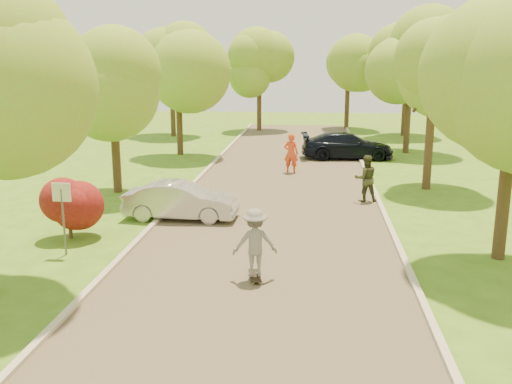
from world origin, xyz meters
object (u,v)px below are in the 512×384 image
at_px(longboard, 255,276).
at_px(skateboarder, 255,243).
at_px(person_striped, 291,153).
at_px(street_sign, 62,203).
at_px(silver_sedan, 181,201).
at_px(dark_sedan, 347,146).
at_px(person_olive, 366,178).

xyz_separation_m(longboard, skateboarder, (0.00, -0.00, 0.92)).
height_order(longboard, person_striped, person_striped).
distance_m(street_sign, silver_sedan, 4.92).
relative_size(dark_sedan, skateboarder, 2.90).
distance_m(dark_sedan, person_olive, 10.13).
distance_m(longboard, person_striped, 14.39).
xyz_separation_m(longboard, person_striped, (0.32, 14.35, 0.90)).
bearing_deg(person_striped, longboard, 97.45).
bearing_deg(longboard, dark_sedan, -112.56).
distance_m(street_sign, person_striped, 14.36).
relative_size(street_sign, dark_sedan, 0.42).
distance_m(silver_sedan, dark_sedan, 14.91).
bearing_deg(person_olive, longboard, 56.95).
height_order(dark_sedan, person_olive, person_olive).
bearing_deg(silver_sedan, person_olive, -62.90).
height_order(silver_sedan, dark_sedan, dark_sedan).
distance_m(street_sign, person_olive, 11.90).
height_order(street_sign, person_striped, street_sign).
distance_m(street_sign, longboard, 6.09).
relative_size(silver_sedan, longboard, 4.25).
height_order(silver_sedan, person_striped, person_striped).
height_order(silver_sedan, skateboarder, skateboarder).
bearing_deg(person_striped, dark_sedan, -115.19).
xyz_separation_m(street_sign, silver_sedan, (2.50, 4.14, -0.89)).
height_order(skateboarder, person_striped, person_striped).
xyz_separation_m(street_sign, person_striped, (6.07, 13.00, -0.56)).
xyz_separation_m(silver_sedan, person_striped, (3.57, 8.86, 0.33)).
height_order(dark_sedan, skateboarder, skateboarder).
relative_size(street_sign, person_striped, 1.09).
bearing_deg(street_sign, skateboarder, -13.21).
xyz_separation_m(silver_sedan, skateboarder, (3.25, -5.49, 0.35)).
xyz_separation_m(street_sign, longboard, (5.75, -1.35, -1.46)).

